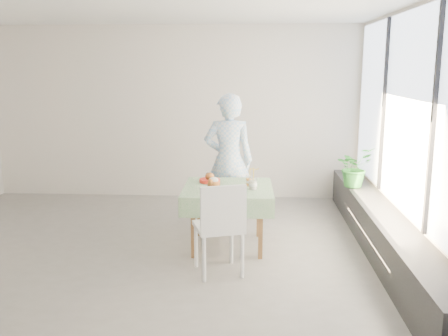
# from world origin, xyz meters

# --- Properties ---
(floor) EXTENTS (6.00, 6.00, 0.00)m
(floor) POSITION_xyz_m (0.00, 0.00, 0.00)
(floor) COLOR slate
(floor) RESTS_ON ground
(ceiling) EXTENTS (6.00, 6.00, 0.00)m
(ceiling) POSITION_xyz_m (0.00, 0.00, 2.80)
(ceiling) COLOR white
(ceiling) RESTS_ON ground
(wall_back) EXTENTS (6.00, 0.02, 2.80)m
(wall_back) POSITION_xyz_m (0.00, 2.50, 1.40)
(wall_back) COLOR silver
(wall_back) RESTS_ON ground
(wall_front) EXTENTS (6.00, 0.02, 2.80)m
(wall_front) POSITION_xyz_m (0.00, -2.50, 1.40)
(wall_front) COLOR silver
(wall_front) RESTS_ON ground
(wall_right) EXTENTS (0.02, 5.00, 2.80)m
(wall_right) POSITION_xyz_m (3.00, 0.00, 1.40)
(wall_right) COLOR silver
(wall_right) RESTS_ON ground
(window_pane) EXTENTS (0.01, 4.80, 2.18)m
(window_pane) POSITION_xyz_m (2.97, 0.00, 1.65)
(window_pane) COLOR #D1E0F9
(window_pane) RESTS_ON ground
(window_ledge) EXTENTS (0.40, 4.80, 0.50)m
(window_ledge) POSITION_xyz_m (2.80, 0.00, 0.25)
(window_ledge) COLOR black
(window_ledge) RESTS_ON ground
(cafe_table) EXTENTS (1.06, 1.06, 0.74)m
(cafe_table) POSITION_xyz_m (1.00, 0.14, 0.46)
(cafe_table) COLOR brown
(cafe_table) RESTS_ON ground
(chair_far) EXTENTS (0.48, 0.48, 0.94)m
(chair_far) POSITION_xyz_m (0.98, 0.88, 0.29)
(chair_far) COLOR white
(chair_far) RESTS_ON ground
(chair_near) EXTENTS (0.59, 0.59, 0.99)m
(chair_near) POSITION_xyz_m (0.95, -0.66, 0.31)
(chair_near) COLOR white
(chair_near) RESTS_ON ground
(diner) EXTENTS (0.68, 0.47, 1.81)m
(diner) POSITION_xyz_m (0.96, 0.95, 0.90)
(diner) COLOR #97C8F2
(diner) RESTS_ON ground
(main_dish) EXTENTS (0.32, 0.32, 0.16)m
(main_dish) POSITION_xyz_m (0.86, -0.07, 0.80)
(main_dish) COLOR white
(main_dish) RESTS_ON cafe_table
(juice_cup_orange) EXTENTS (0.09, 0.09, 0.25)m
(juice_cup_orange) POSITION_xyz_m (1.25, 0.20, 0.80)
(juice_cup_orange) COLOR white
(juice_cup_orange) RESTS_ON cafe_table
(juice_cup_lemonade) EXTENTS (0.10, 0.10, 0.29)m
(juice_cup_lemonade) POSITION_xyz_m (1.29, 0.03, 0.81)
(juice_cup_lemonade) COLOR white
(juice_cup_lemonade) RESTS_ON cafe_table
(second_dish) EXTENTS (0.25, 0.25, 0.12)m
(second_dish) POSITION_xyz_m (0.76, 0.37, 0.78)
(second_dish) COLOR red
(second_dish) RESTS_ON cafe_table
(potted_plant) EXTENTS (0.66, 0.64, 0.55)m
(potted_plant) POSITION_xyz_m (2.69, 1.27, 0.78)
(potted_plant) COLOR #277025
(potted_plant) RESTS_ON window_ledge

